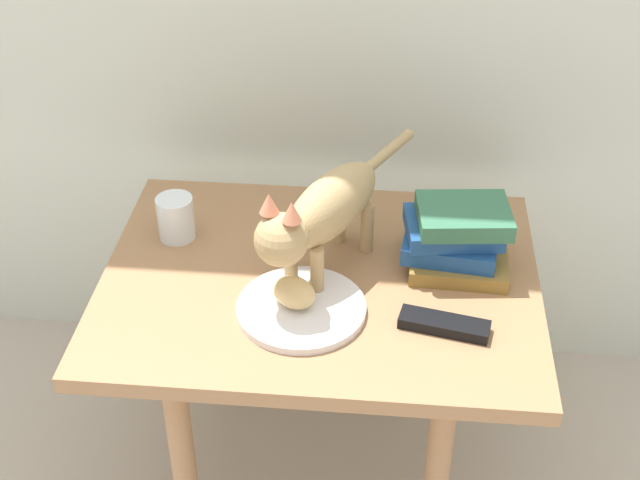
{
  "coord_description": "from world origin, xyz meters",
  "views": [
    {
      "loc": [
        0.11,
        -1.24,
        1.48
      ],
      "look_at": [
        0.0,
        0.0,
        0.59
      ],
      "focal_mm": 49.34,
      "sensor_mm": 36.0,
      "label": 1
    }
  ],
  "objects_px": {
    "plate": "(301,309)",
    "book_stack": "(456,238)",
    "bread_roll": "(294,292)",
    "tv_remote": "(444,324)",
    "side_table": "(320,305)",
    "cat": "(322,212)",
    "candle_jar": "(176,220)"
  },
  "relations": [
    {
      "from": "plate",
      "to": "book_stack",
      "type": "distance_m",
      "value": 0.31
    },
    {
      "from": "bread_roll",
      "to": "tv_remote",
      "type": "distance_m",
      "value": 0.26
    },
    {
      "from": "side_table",
      "to": "plate",
      "type": "height_order",
      "value": "plate"
    },
    {
      "from": "cat",
      "to": "tv_remote",
      "type": "distance_m",
      "value": 0.28
    },
    {
      "from": "side_table",
      "to": "bread_roll",
      "type": "height_order",
      "value": "bread_roll"
    },
    {
      "from": "bread_roll",
      "to": "book_stack",
      "type": "xyz_separation_m",
      "value": [
        0.28,
        0.15,
        0.02
      ]
    },
    {
      "from": "side_table",
      "to": "bread_roll",
      "type": "bearing_deg",
      "value": -109.55
    },
    {
      "from": "candle_jar",
      "to": "tv_remote",
      "type": "bearing_deg",
      "value": -24.0
    },
    {
      "from": "candle_jar",
      "to": "book_stack",
      "type": "bearing_deg",
      "value": -4.72
    },
    {
      "from": "plate",
      "to": "book_stack",
      "type": "height_order",
      "value": "book_stack"
    },
    {
      "from": "cat",
      "to": "book_stack",
      "type": "distance_m",
      "value": 0.25
    },
    {
      "from": "side_table",
      "to": "bread_roll",
      "type": "distance_m",
      "value": 0.15
    },
    {
      "from": "cat",
      "to": "bread_roll",
      "type": "bearing_deg",
      "value": -109.74
    },
    {
      "from": "candle_jar",
      "to": "plate",
      "type": "bearing_deg",
      "value": -37.66
    },
    {
      "from": "plate",
      "to": "bread_roll",
      "type": "bearing_deg",
      "value": 166.33
    },
    {
      "from": "plate",
      "to": "candle_jar",
      "type": "xyz_separation_m",
      "value": [
        -0.26,
        0.2,
        0.03
      ]
    },
    {
      "from": "side_table",
      "to": "candle_jar",
      "type": "bearing_deg",
      "value": 160.64
    },
    {
      "from": "bread_roll",
      "to": "tv_remote",
      "type": "relative_size",
      "value": 0.53
    },
    {
      "from": "candle_jar",
      "to": "side_table",
      "type": "bearing_deg",
      "value": -19.36
    },
    {
      "from": "side_table",
      "to": "cat",
      "type": "bearing_deg",
      "value": 68.12
    },
    {
      "from": "plate",
      "to": "cat",
      "type": "bearing_deg",
      "value": 76.66
    },
    {
      "from": "side_table",
      "to": "book_stack",
      "type": "bearing_deg",
      "value": 13.15
    },
    {
      "from": "book_stack",
      "to": "tv_remote",
      "type": "height_order",
      "value": "book_stack"
    },
    {
      "from": "side_table",
      "to": "tv_remote",
      "type": "relative_size",
      "value": 5.23
    },
    {
      "from": "side_table",
      "to": "cat",
      "type": "relative_size",
      "value": 1.81
    },
    {
      "from": "bread_roll",
      "to": "tv_remote",
      "type": "xyz_separation_m",
      "value": [
        0.25,
        -0.03,
        -0.03
      ]
    },
    {
      "from": "tv_remote",
      "to": "book_stack",
      "type": "bearing_deg",
      "value": 94.99
    },
    {
      "from": "cat",
      "to": "tv_remote",
      "type": "height_order",
      "value": "cat"
    },
    {
      "from": "cat",
      "to": "book_stack",
      "type": "relative_size",
      "value": 2.21
    },
    {
      "from": "tv_remote",
      "to": "side_table",
      "type": "bearing_deg",
      "value": 162.31
    },
    {
      "from": "plate",
      "to": "tv_remote",
      "type": "bearing_deg",
      "value": -5.31
    },
    {
      "from": "candle_jar",
      "to": "tv_remote",
      "type": "distance_m",
      "value": 0.55
    }
  ]
}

